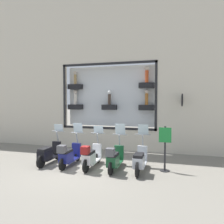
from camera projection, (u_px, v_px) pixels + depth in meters
ground_plane at (82, 168)px, 8.44m from camera, size 120.00×120.00×0.00m
building_facade at (109, 46)px, 11.61m from camera, size 1.22×36.00×10.87m
scooter_silver_0 at (140, 160)px, 7.96m from camera, size 1.81×0.61×1.67m
scooter_green_1 at (114, 158)px, 8.15m from camera, size 1.79×0.60×1.68m
scooter_white_2 at (91, 156)px, 8.41m from camera, size 1.80×0.60×1.56m
scooter_navy_3 at (69, 155)px, 8.67m from camera, size 1.79×0.60×1.65m
scooter_black_4 at (49, 154)px, 9.00m from camera, size 1.80×0.60×1.57m
shop_sign_post at (165, 147)px, 8.07m from camera, size 0.36×0.45×1.68m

